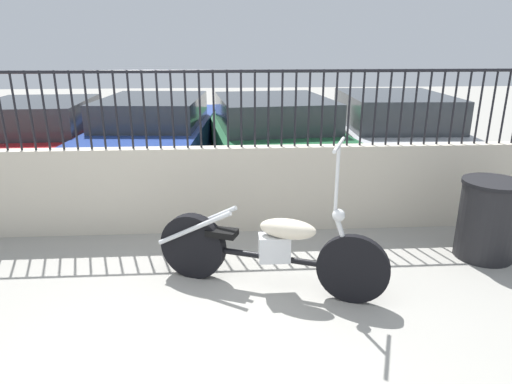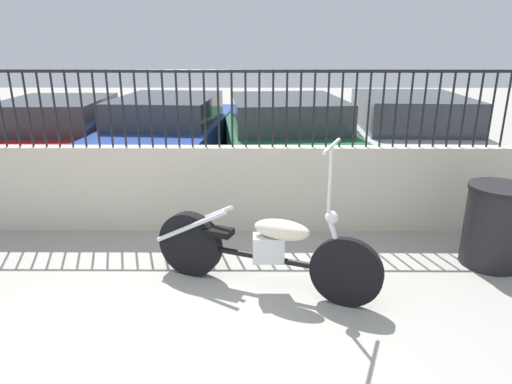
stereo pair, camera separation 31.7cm
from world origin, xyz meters
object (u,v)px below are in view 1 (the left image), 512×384
Objects in this scene: trash_bin at (488,219)px; motorcycle_black at (259,247)px; car_blue at (157,134)px; car_silver at (389,132)px; car_red at (44,139)px; car_green at (271,135)px.

motorcycle_black is at bearing -169.04° from trash_bin.
car_silver is (4.00, -0.12, 0.01)m from car_blue.
car_red is at bearing 149.43° from trash_bin.
car_red is at bearing 99.24° from car_blue.
motorcycle_black is 0.52× the size of car_red.
motorcycle_black is at bearing 149.32° from car_silver.
car_green is (-1.95, 3.32, 0.25)m from trash_bin.
car_silver is at bearing -87.35° from car_blue.
car_red is (-3.28, 3.84, 0.25)m from motorcycle_black.
car_blue is 0.98× the size of car_silver.
trash_bin is (2.42, 0.47, 0.02)m from motorcycle_black.
motorcycle_black reaches higher than car_blue.
motorcycle_black is 2.47m from trash_bin.
car_green is 1.01× the size of car_silver.
car_green reaches higher than car_blue.
motorcycle_black is 4.64m from car_silver.
car_blue is at bearing 131.59° from motorcycle_black.
car_silver is at bearing -93.77° from car_green.
car_green is (0.47, 3.79, 0.27)m from motorcycle_black.
car_red is 5.81m from car_silver.
car_green is at bearing -92.63° from car_red.
car_blue is (1.82, 0.15, 0.02)m from car_red.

